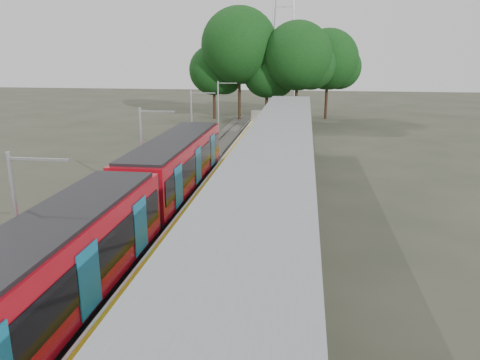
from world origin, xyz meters
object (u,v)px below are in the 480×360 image
bench_near (291,305)px  bench_mid (298,180)px  info_pillar_far (257,177)px  litter_bin (285,256)px  info_pillar_near (262,299)px  bench_far (299,165)px  train (132,203)px

bench_near → bench_mid: size_ratio=0.84×
info_pillar_far → litter_bin: 9.61m
bench_near → info_pillar_near: info_pillar_near is taller
bench_far → info_pillar_near: 17.09m
bench_near → info_pillar_far: info_pillar_far is taller
bench_far → litter_bin: bearing=-101.2°
train → bench_far: bearing=55.6°
bench_far → info_pillar_far: info_pillar_far is taller
bench_mid → bench_far: bench_mid is taller
bench_far → train: bearing=-134.4°
info_pillar_near → train: bearing=129.5°
train → info_pillar_far: size_ratio=15.64×
info_pillar_far → litter_bin: bearing=-67.2°
bench_far → litter_bin: size_ratio=1.71×
bench_near → bench_mid: bearing=77.6°
train → litter_bin: (6.80, -3.21, -0.62)m
litter_bin → bench_far: bearing=88.7°
bench_mid → bench_far: (-0.00, 3.85, -0.09)m
bench_far → info_pillar_near: (-0.80, -17.07, 0.19)m
train → info_pillar_far: (4.85, 6.20, -0.29)m
train → info_pillar_near: bearing=-46.8°
bench_near → litter_bin: 3.42m
bench_far → litter_bin: (-0.30, -13.56, -0.08)m
bench_near → litter_bin: bench_near is taller
bench_near → litter_bin: (-0.32, 3.41, -0.08)m
bench_mid → info_pillar_near: size_ratio=1.08×
bench_mid → info_pillar_far: bearing=167.3°
info_pillar_near → info_pillar_far: (-1.45, 12.92, 0.06)m
bench_near → info_pillar_far: size_ratio=0.84×
train → info_pillar_far: bearing=52.0°
train → info_pillar_near: (6.30, -6.72, -0.34)m
bench_near → bench_far: size_ratio=1.00×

